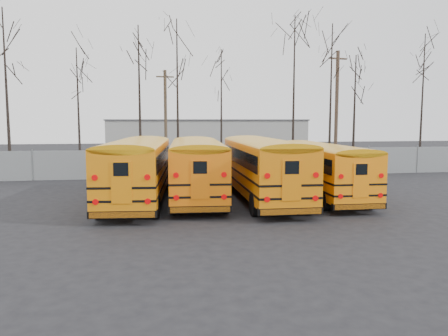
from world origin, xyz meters
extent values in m
plane|color=black|center=(0.00, 0.00, 0.00)|extent=(120.00, 120.00, 0.00)
cube|color=gray|center=(0.00, 12.00, 1.00)|extent=(40.00, 0.04, 2.00)
cube|color=#9E9E9A|center=(2.00, 32.00, 2.00)|extent=(22.00, 8.00, 4.00)
cylinder|color=black|center=(-6.21, -0.52, 0.51)|extent=(0.37, 1.04, 1.02)
cylinder|color=black|center=(-3.91, -0.71, 0.51)|extent=(0.37, 1.04, 1.02)
cylinder|color=black|center=(-5.48, 8.03, 0.51)|extent=(0.37, 1.04, 1.02)
cylinder|color=black|center=(-3.18, 7.84, 0.51)|extent=(0.37, 1.04, 1.02)
cube|color=orange|center=(-4.78, 2.69, 1.71)|extent=(3.36, 9.68, 2.40)
cube|color=orange|center=(-4.30, 8.29, 1.02)|extent=(2.44, 1.93, 1.02)
cube|color=black|center=(-4.79, 2.49, 2.25)|extent=(3.31, 8.67, 0.72)
cube|color=black|center=(-4.70, 3.56, 0.97)|extent=(3.54, 11.44, 0.09)
cube|color=black|center=(-4.70, 3.56, 1.48)|extent=(3.54, 11.44, 0.09)
cube|color=black|center=(-5.17, -1.94, 0.46)|extent=(2.62, 0.45, 0.29)
cube|color=black|center=(-4.23, 9.10, 0.46)|extent=(2.46, 0.41, 0.27)
cube|color=orange|center=(-5.18, -2.05, 1.69)|extent=(0.77, 0.11, 1.58)
cylinder|color=#B20505|center=(-6.15, -1.98, 0.97)|extent=(0.23, 0.06, 0.22)
cylinder|color=#B20505|center=(-4.22, -2.14, 0.97)|extent=(0.23, 0.06, 0.22)
cylinder|color=#B20505|center=(-6.15, -1.98, 1.89)|extent=(0.23, 0.06, 0.22)
cylinder|color=#B20505|center=(-4.22, -2.14, 1.89)|extent=(0.23, 0.06, 0.22)
cylinder|color=black|center=(-3.19, 0.00, 0.50)|extent=(0.35, 1.02, 1.00)
cylinder|color=black|center=(-0.93, -0.15, 0.50)|extent=(0.35, 1.02, 1.00)
cylinder|color=black|center=(-2.63, 8.40, 0.50)|extent=(0.35, 1.02, 1.00)
cylinder|color=black|center=(-0.37, 8.25, 0.50)|extent=(0.35, 1.02, 1.00)
cube|color=orange|center=(-1.85, 3.17, 1.68)|extent=(3.12, 9.47, 2.36)
cube|color=orange|center=(-1.48, 8.67, 1.00)|extent=(2.36, 1.85, 1.00)
cube|color=black|center=(-1.86, 2.97, 2.21)|extent=(3.10, 8.47, 0.70)
cube|color=black|center=(-1.79, 4.02, 0.95)|extent=(3.27, 11.19, 0.09)
cube|color=black|center=(-1.79, 4.02, 1.45)|extent=(3.27, 11.19, 0.09)
cube|color=black|center=(-2.15, -1.38, 0.45)|extent=(2.58, 0.39, 0.28)
cube|color=black|center=(-1.42, 9.47, 0.45)|extent=(2.41, 0.36, 0.26)
cube|color=orange|center=(-2.16, -1.49, 1.65)|extent=(0.75, 0.09, 1.55)
cylinder|color=#B20505|center=(-3.11, -1.43, 0.95)|extent=(0.22, 0.05, 0.22)
cylinder|color=#B20505|center=(-1.21, -1.56, 0.95)|extent=(0.22, 0.05, 0.22)
cylinder|color=#B20505|center=(-3.11, -1.43, 1.85)|extent=(0.22, 0.05, 0.22)
cylinder|color=#B20505|center=(-1.21, -1.56, 1.85)|extent=(0.22, 0.05, 0.22)
cylinder|color=black|center=(0.18, -1.02, 0.51)|extent=(0.31, 1.03, 1.02)
cylinder|color=black|center=(2.49, -1.07, 0.51)|extent=(0.31, 1.03, 1.02)
cylinder|color=black|center=(0.35, 7.57, 0.51)|extent=(0.31, 1.03, 1.02)
cylinder|color=black|center=(2.66, 7.53, 0.51)|extent=(0.31, 1.03, 1.02)
cube|color=orange|center=(1.40, 2.28, 1.71)|extent=(2.74, 9.57, 2.41)
cube|color=orange|center=(1.51, 7.91, 1.02)|extent=(2.34, 1.78, 1.02)
cube|color=black|center=(1.40, 2.08, 2.25)|extent=(2.77, 8.54, 0.72)
cube|color=black|center=(1.42, 3.15, 0.97)|extent=(2.81, 11.33, 0.09)
cube|color=black|center=(1.42, 3.15, 1.48)|extent=(2.81, 11.33, 0.09)
cube|color=black|center=(1.31, -2.37, 0.46)|extent=(2.62, 0.28, 0.29)
cube|color=black|center=(1.53, 8.73, 0.46)|extent=(2.46, 0.25, 0.27)
cube|color=orange|center=(1.31, -2.49, 1.69)|extent=(0.77, 0.06, 1.59)
cylinder|color=#B20505|center=(0.34, -2.48, 0.97)|extent=(0.23, 0.05, 0.23)
cylinder|color=#B20505|center=(2.28, -2.52, 0.97)|extent=(0.23, 0.05, 0.23)
cylinder|color=#B20505|center=(0.34, -2.48, 1.89)|extent=(0.23, 0.05, 0.23)
cylinder|color=#B20505|center=(2.28, -2.52, 1.89)|extent=(0.23, 0.05, 0.23)
cylinder|color=black|center=(3.50, -0.47, 0.46)|extent=(0.27, 0.93, 0.93)
cylinder|color=black|center=(5.59, -0.50, 0.46)|extent=(0.27, 0.93, 0.93)
cylinder|color=black|center=(3.59, 7.32, 0.46)|extent=(0.27, 0.93, 0.93)
cylinder|color=black|center=(5.69, 7.29, 0.46)|extent=(0.27, 0.93, 0.93)
cube|color=orange|center=(4.58, 2.53, 1.55)|extent=(2.42, 8.66, 2.18)
cube|color=orange|center=(4.64, 7.63, 0.93)|extent=(2.11, 1.60, 0.93)
cube|color=black|center=(4.58, 2.34, 2.04)|extent=(2.45, 7.73, 0.65)
cube|color=black|center=(4.59, 3.32, 0.88)|extent=(2.47, 10.25, 0.08)
cube|color=black|center=(4.59, 3.32, 1.35)|extent=(2.47, 10.25, 0.08)
cube|color=black|center=(4.53, -1.69, 0.42)|extent=(2.38, 0.23, 0.26)
cube|color=black|center=(4.65, 8.37, 0.42)|extent=(2.23, 0.21, 0.24)
cube|color=orange|center=(4.53, -1.80, 1.53)|extent=(0.70, 0.05, 1.44)
cylinder|color=#B20505|center=(3.65, -1.79, 0.88)|extent=(0.20, 0.04, 0.20)
cylinder|color=#B20505|center=(5.41, -1.82, 0.88)|extent=(0.20, 0.04, 0.20)
cylinder|color=#B20505|center=(3.65, -1.79, 1.72)|extent=(0.20, 0.04, 0.20)
cylinder|color=#B20505|center=(5.41, -1.82, 1.72)|extent=(0.20, 0.04, 0.20)
cylinder|color=#4A3B2A|center=(-3.02, 17.35, 4.02)|extent=(0.25, 0.25, 8.04)
cube|color=#4A3B2A|center=(-3.02, 17.35, 7.50)|extent=(1.43, 0.25, 0.11)
cylinder|color=#493729|center=(11.72, 17.55, 4.98)|extent=(0.31, 0.31, 9.95)
cube|color=#493729|center=(11.72, 17.55, 9.29)|extent=(1.77, 0.44, 0.13)
cone|color=black|center=(-13.96, 13.79, 5.82)|extent=(0.26, 0.26, 11.65)
cone|color=black|center=(-9.79, 17.17, 4.80)|extent=(0.26, 0.26, 9.60)
cone|color=black|center=(-4.99, 15.08, 5.51)|extent=(0.26, 0.26, 11.02)
cone|color=black|center=(-2.22, 13.72, 5.63)|extent=(0.26, 0.26, 11.26)
cone|color=black|center=(1.65, 17.89, 4.94)|extent=(0.26, 0.26, 9.88)
cone|color=black|center=(6.90, 14.64, 6.03)|extent=(0.26, 0.26, 12.05)
cone|color=black|center=(9.83, 14.36, 5.74)|extent=(0.26, 0.26, 11.48)
cone|color=black|center=(12.82, 16.38, 4.72)|extent=(0.26, 0.26, 9.45)
cone|color=black|center=(17.36, 13.83, 5.42)|extent=(0.26, 0.26, 10.84)
camera|label=1|loc=(-3.92, -18.62, 4.01)|focal=35.00mm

